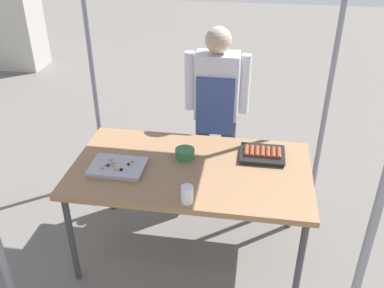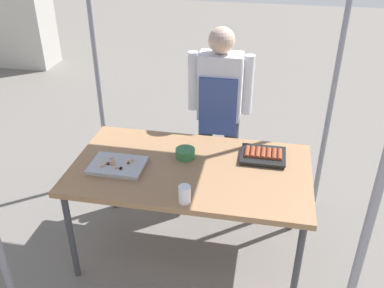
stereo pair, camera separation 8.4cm
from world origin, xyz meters
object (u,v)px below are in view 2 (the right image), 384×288
(drink_cup_near_edge, at_px, (185,194))
(neighbor_stall_left, at_px, (11,3))
(tray_meat_skewers, at_px, (118,166))
(condiment_bowl, at_px, (185,153))
(stall_table, at_px, (191,173))
(vendor_woman, at_px, (219,103))
(tray_grilled_sausages, at_px, (263,155))

(drink_cup_near_edge, height_order, neighbor_stall_left, neighbor_stall_left)
(tray_meat_skewers, distance_m, neighbor_stall_left, 4.80)
(condiment_bowl, relative_size, neighbor_stall_left, 0.07)
(stall_table, height_order, condiment_bowl, condiment_bowl)
(stall_table, xyz_separation_m, drink_cup_near_edge, (0.04, -0.38, 0.11))
(stall_table, bearing_deg, drink_cup_near_edge, -84.15)
(tray_meat_skewers, relative_size, neighbor_stall_left, 0.19)
(drink_cup_near_edge, relative_size, vendor_woman, 0.07)
(tray_grilled_sausages, xyz_separation_m, neighbor_stall_left, (-3.96, 3.43, 0.17))
(drink_cup_near_edge, relative_size, neighbor_stall_left, 0.06)
(condiment_bowl, height_order, neighbor_stall_left, neighbor_stall_left)
(stall_table, distance_m, vendor_woman, 0.81)
(tray_grilled_sausages, relative_size, neighbor_stall_left, 0.16)
(stall_table, xyz_separation_m, tray_meat_skewers, (-0.48, -0.10, 0.07))
(tray_grilled_sausages, bearing_deg, stall_table, -156.13)
(drink_cup_near_edge, xyz_separation_m, neighbor_stall_left, (-3.53, 4.02, 0.14))
(tray_meat_skewers, relative_size, vendor_woman, 0.24)
(tray_grilled_sausages, distance_m, tray_meat_skewers, 1.00)
(neighbor_stall_left, bearing_deg, tray_meat_skewers, -51.17)
(stall_table, xyz_separation_m, vendor_woman, (0.08, 0.78, 0.18))
(vendor_woman, xyz_separation_m, neighbor_stall_left, (-3.57, 2.86, 0.07))
(neighbor_stall_left, bearing_deg, condiment_bowl, -45.78)
(drink_cup_near_edge, distance_m, neighbor_stall_left, 5.35)
(stall_table, bearing_deg, tray_grilled_sausages, 23.87)
(tray_meat_skewers, xyz_separation_m, condiment_bowl, (0.42, 0.22, 0.02))
(stall_table, bearing_deg, vendor_woman, 83.82)
(vendor_woman, bearing_deg, stall_table, 83.82)
(tray_meat_skewers, height_order, neighbor_stall_left, neighbor_stall_left)
(drink_cup_near_edge, xyz_separation_m, vendor_woman, (0.05, 1.16, 0.07))
(tray_meat_skewers, relative_size, condiment_bowl, 2.66)
(tray_grilled_sausages, relative_size, vendor_woman, 0.21)
(drink_cup_near_edge, bearing_deg, vendor_woman, 87.73)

